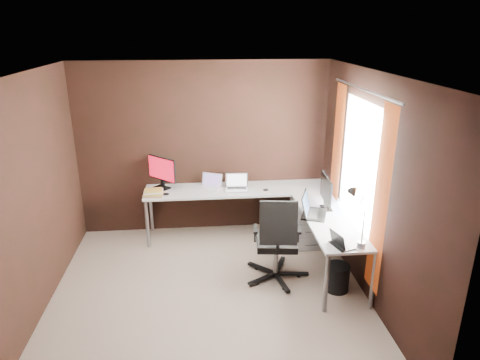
% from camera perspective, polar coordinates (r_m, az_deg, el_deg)
% --- Properties ---
extents(room, '(3.60, 3.60, 2.50)m').
position_cam_1_polar(room, '(4.60, -0.27, -1.24)').
color(room, gray).
rests_on(room, ground).
extents(desk, '(2.65, 2.25, 0.73)m').
position_cam_1_polar(desk, '(5.78, 3.80, -3.14)').
color(desk, white).
rests_on(desk, ground).
extents(drawer_pedestal, '(0.42, 0.50, 0.60)m').
position_cam_1_polar(drawer_pedestal, '(6.15, 8.98, -5.74)').
color(drawer_pedestal, white).
rests_on(drawer_pedestal, ground).
extents(monitor_left, '(0.41, 0.38, 0.46)m').
position_cam_1_polar(monitor_left, '(6.18, -10.38, 1.21)').
color(monitor_left, black).
rests_on(monitor_left, desk).
extents(monitor_right, '(0.14, 0.54, 0.44)m').
position_cam_1_polar(monitor_right, '(5.49, 11.40, -1.39)').
color(monitor_right, black).
rests_on(monitor_right, desk).
extents(laptop_white, '(0.36, 0.32, 0.20)m').
position_cam_1_polar(laptop_white, '(6.16, -3.92, -0.67)').
color(laptop_white, white).
rests_on(laptop_white, desk).
extents(laptop_silver, '(0.34, 0.25, 0.22)m').
position_cam_1_polar(laptop_silver, '(6.11, -0.44, -0.78)').
color(laptop_silver, silver).
rests_on(laptop_silver, desk).
extents(laptop_black_big, '(0.42, 0.48, 0.27)m').
position_cam_1_polar(laptop_black_big, '(5.37, 9.47, -3.98)').
color(laptop_black_big, black).
rests_on(laptop_black_big, desk).
extents(laptop_black_small, '(0.25, 0.29, 0.17)m').
position_cam_1_polar(laptop_black_small, '(4.69, 13.24, -8.17)').
color(laptop_black_small, black).
rests_on(laptop_black_small, desk).
extents(book_stack, '(0.29, 0.24, 0.08)m').
position_cam_1_polar(book_stack, '(6.00, -11.46, -1.68)').
color(book_stack, '#A38158').
rests_on(book_stack, desk).
extents(mouse_left, '(0.11, 0.09, 0.04)m').
position_cam_1_polar(mouse_left, '(5.98, -9.84, -1.85)').
color(mouse_left, black).
rests_on(mouse_left, desk).
extents(mouse_corner, '(0.10, 0.08, 0.03)m').
position_cam_1_polar(mouse_corner, '(6.06, 3.46, -1.30)').
color(mouse_corner, black).
rests_on(mouse_corner, desk).
extents(desk_lamp, '(0.20, 0.24, 0.65)m').
position_cam_1_polar(desk_lamp, '(4.60, 15.24, -3.87)').
color(desk_lamp, slate).
rests_on(desk_lamp, desk).
extents(office_chair, '(0.61, 0.62, 1.10)m').
position_cam_1_polar(office_chair, '(5.26, 4.85, -9.97)').
color(office_chair, black).
rests_on(office_chair, ground).
extents(wastebasket, '(0.36, 0.36, 0.32)m').
position_cam_1_polar(wastebasket, '(5.25, 12.84, -12.55)').
color(wastebasket, black).
rests_on(wastebasket, ground).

